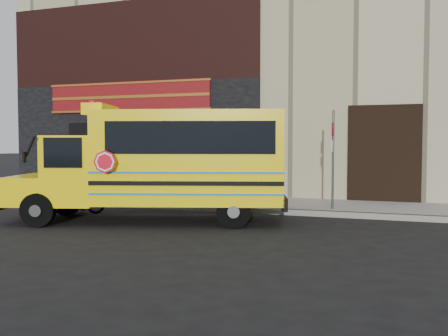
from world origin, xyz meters
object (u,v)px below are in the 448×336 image
at_px(bicycle, 80,195).
at_px(cyclist, 78,181).
at_px(sign_pole, 333,157).
at_px(school_bus, 164,161).

bearing_deg(bicycle, cyclist, 71.22).
bearing_deg(cyclist, sign_pole, -65.14).
distance_m(school_bus, sign_pole, 4.67).
xyz_separation_m(sign_pole, bicycle, (-6.73, -2.11, -1.10)).
bearing_deg(sign_pole, school_bus, -145.65).
bearing_deg(bicycle, school_bus, -98.91).
xyz_separation_m(sign_pole, cyclist, (-6.79, -2.08, -0.69)).
xyz_separation_m(bicycle, cyclist, (-0.06, 0.02, 0.40)).
bearing_deg(school_bus, bicycle, 169.66).
distance_m(sign_pole, cyclist, 7.14).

